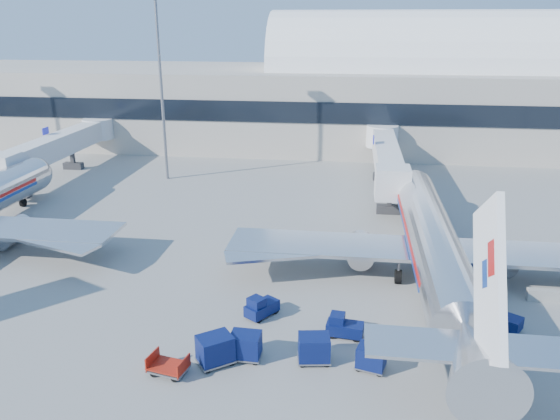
# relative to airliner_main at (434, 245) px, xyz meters

# --- Properties ---
(ground) EXTENTS (260.00, 260.00, 0.00)m
(ground) POSITION_rel_airliner_main_xyz_m (-10.00, -4.51, -2.93)
(ground) COLOR gray
(ground) RESTS_ON ground
(terminal) EXTENTS (170.00, 28.15, 21.00)m
(terminal) POSITION_rel_airliner_main_xyz_m (-23.60, 51.46, 4.60)
(terminal) COLOR #B2AA9E
(terminal) RESTS_ON ground
(airliner_main) EXTENTS (32.00, 37.26, 12.07)m
(airliner_main) POSITION_rel_airliner_main_xyz_m (0.00, 0.00, 0.00)
(airliner_main) COLOR silver
(airliner_main) RESTS_ON ground
(jetbridge_near) EXTENTS (4.40, 27.50, 6.25)m
(jetbridge_near) POSITION_rel_airliner_main_xyz_m (-2.40, 26.30, 1.00)
(jetbridge_near) COLOR silver
(jetbridge_near) RESTS_ON ground
(jetbridge_mid) EXTENTS (4.40, 27.50, 6.25)m
(jetbridge_mid) POSITION_rel_airliner_main_xyz_m (-44.40, 26.30, 1.00)
(jetbridge_mid) COLOR silver
(jetbridge_mid) RESTS_ON ground
(mast_west) EXTENTS (2.00, 1.20, 22.60)m
(mast_west) POSITION_rel_airliner_main_xyz_m (-30.00, 25.49, 11.87)
(mast_west) COLOR slate
(mast_west) RESTS_ON ground
(barrier_near) EXTENTS (3.00, 0.55, 0.90)m
(barrier_near) POSITION_rel_airliner_main_xyz_m (8.00, -2.51, -2.48)
(barrier_near) COLOR #9E9E96
(barrier_near) RESTS_ON ground
(tug_lead) EXTENTS (2.45, 1.43, 1.52)m
(tug_lead) POSITION_rel_airliner_main_xyz_m (-6.62, -9.12, -2.23)
(tug_lead) COLOR #091244
(tug_lead) RESTS_ON ground
(tug_right) EXTENTS (2.81, 2.44, 1.65)m
(tug_right) POSITION_rel_airliner_main_xyz_m (3.55, -6.76, -2.17)
(tug_right) COLOR #091244
(tug_right) RESTS_ON ground
(tug_left) EXTENTS (2.35, 2.64, 1.56)m
(tug_left) POSITION_rel_airliner_main_xyz_m (-12.27, -7.37, -2.22)
(tug_left) COLOR #091244
(tug_left) RESTS_ON ground
(cart_train_a) EXTENTS (2.13, 1.75, 1.70)m
(cart_train_a) POSITION_rel_airliner_main_xyz_m (-8.28, -12.16, -2.02)
(cart_train_a) COLOR #091244
(cart_train_a) RESTS_ON ground
(cart_train_b) EXTENTS (1.93, 1.50, 1.66)m
(cart_train_b) POSITION_rel_airliner_main_xyz_m (-12.35, -12.38, -2.04)
(cart_train_b) COLOR #091244
(cart_train_b) RESTS_ON ground
(cart_train_c) EXTENTS (2.59, 2.49, 1.82)m
(cart_train_c) POSITION_rel_airliner_main_xyz_m (-14.01, -13.14, -1.96)
(cart_train_c) COLOR #091244
(cart_train_c) RESTS_ON ground
(cart_solo_near) EXTENTS (1.95, 1.68, 1.47)m
(cart_solo_near) POSITION_rel_airliner_main_xyz_m (-4.94, -12.49, -2.14)
(cart_solo_near) COLOR #091244
(cart_solo_near) RESTS_ON ground
(cart_open_red) EXTENTS (2.40, 1.91, 0.57)m
(cart_open_red) POSITION_rel_airliner_main_xyz_m (-16.43, -14.47, -2.52)
(cart_open_red) COLOR slate
(cart_open_red) RESTS_ON ground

